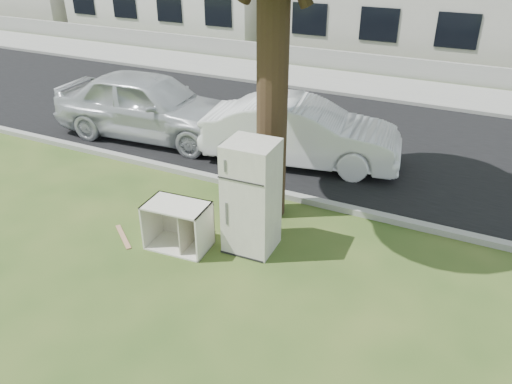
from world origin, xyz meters
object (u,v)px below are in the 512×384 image
at_px(fridge, 251,197).
at_px(car_left, 149,105).
at_px(car_center, 301,132).
at_px(cabinet, 178,226).

height_order(fridge, car_left, fridge).
bearing_deg(car_center, cabinet, 161.67).
height_order(cabinet, car_center, car_center).
bearing_deg(car_left, cabinet, -142.98).
relative_size(cabinet, car_left, 0.21).
distance_m(fridge, car_center, 3.64).
distance_m(fridge, car_left, 5.71).
height_order(cabinet, car_left, car_left).
height_order(fridge, cabinet, fridge).
bearing_deg(fridge, car_center, 96.24).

